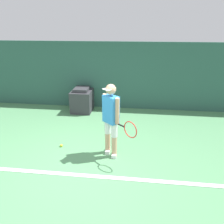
{
  "coord_description": "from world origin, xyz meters",
  "views": [
    {
      "loc": [
        1.1,
        -3.73,
        2.78
      ],
      "look_at": [
        0.56,
        0.73,
        0.96
      ],
      "focal_mm": 35.0,
      "sensor_mm": 36.0,
      "label": 1
    }
  ],
  "objects": [
    {
      "name": "covered_chair",
      "position": [
        -0.74,
        3.1,
        0.38
      ],
      "size": [
        0.67,
        0.78,
        0.82
      ],
      "color": "#333338",
      "rests_on": "ground_plane"
    },
    {
      "name": "back_wall",
      "position": [
        0.0,
        3.59,
        1.13
      ],
      "size": [
        24.0,
        0.1,
        2.26
      ],
      "color": "#2D564C",
      "rests_on": "ground_plane"
    },
    {
      "name": "court_baseline",
      "position": [
        0.0,
        -0.31,
        0.01
      ],
      "size": [
        21.6,
        0.1,
        0.01
      ],
      "color": "white",
      "rests_on": "ground_plane"
    },
    {
      "name": "tennis_ball",
      "position": [
        -0.68,
        0.71,
        0.03
      ],
      "size": [
        0.07,
        0.07,
        0.07
      ],
      "color": "#D1E533",
      "rests_on": "ground_plane"
    },
    {
      "name": "ground_plane",
      "position": [
        0.0,
        0.0,
        0.0
      ],
      "size": [
        24.0,
        24.0,
        0.0
      ],
      "primitive_type": "plane",
      "color": "#518C5B"
    },
    {
      "name": "tennis_player",
      "position": [
        0.57,
        0.52,
        0.92
      ],
      "size": [
        0.77,
        0.7,
        1.65
      ],
      "rotation": [
        0.0,
        0.0,
        -0.72
      ],
      "color": "tan",
      "rests_on": "ground_plane"
    }
  ]
}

